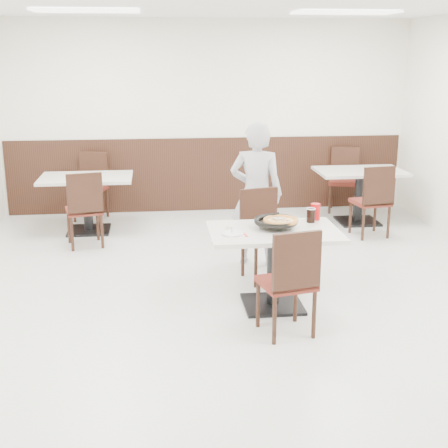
{
  "coord_description": "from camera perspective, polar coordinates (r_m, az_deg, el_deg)",
  "views": [
    {
      "loc": [
        -0.79,
        -5.73,
        2.34
      ],
      "look_at": [
        -0.18,
        -0.3,
        0.82
      ],
      "focal_mm": 50.0,
      "sensor_mm": 36.0,
      "label": 1
    }
  ],
  "objects": [
    {
      "name": "bg_chair_right_near",
      "position": [
        8.3,
        13.24,
        2.12
      ],
      "size": [
        0.48,
        0.48,
        0.95
      ],
      "primitive_type": null,
      "rotation": [
        0.0,
        0.0,
        0.15
      ],
      "color": "black",
      "rests_on": "floor"
    },
    {
      "name": "red_cup",
      "position": [
        6.14,
        8.36,
        1.13
      ],
      "size": [
        0.1,
        0.1,
        0.16
      ],
      "primitive_type": "cylinder",
      "rotation": [
        0.0,
        0.0,
        0.08
      ],
      "color": "#B5080A",
      "rests_on": "main_table"
    },
    {
      "name": "fluo_panel_c",
      "position": [
        7.58,
        -12.47,
        18.51
      ],
      "size": [
        1.2,
        0.6,
        0.02
      ],
      "primitive_type": "cube",
      "color": "white",
      "rests_on": "ceiling"
    },
    {
      "name": "pizza_server",
      "position": [
        5.81,
        4.92,
        0.53
      ],
      "size": [
        0.09,
        0.1,
        0.0
      ],
      "primitive_type": "cube",
      "rotation": [
        0.0,
        0.0,
        0.26
      ],
      "color": "silver",
      "rests_on": "pizza"
    },
    {
      "name": "diner_person",
      "position": [
        6.95,
        2.96,
        2.75
      ],
      "size": [
        0.67,
        0.53,
        1.61
      ],
      "primitive_type": "imported",
      "rotation": [
        0.0,
        0.0,
        2.86
      ],
      "color": "#ACADB1",
      "rests_on": "floor"
    },
    {
      "name": "side_plate",
      "position": [
        5.6,
        0.81,
        -0.86
      ],
      "size": [
        0.21,
        0.21,
        0.01
      ],
      "primitive_type": "cylinder",
      "rotation": [
        0.0,
        0.0,
        0.08
      ],
      "color": "silver",
      "rests_on": "napkin"
    },
    {
      "name": "wall_front",
      "position": [
        2.55,
        12.17,
        -6.47
      ],
      "size": [
        6.0,
        0.04,
        2.8
      ],
      "primitive_type": "cube",
      "color": "silver",
      "rests_on": "floor"
    },
    {
      "name": "cola_glass",
      "position": [
        6.04,
        7.94,
        0.76
      ],
      "size": [
        0.09,
        0.09,
        0.13
      ],
      "primitive_type": "cylinder",
      "rotation": [
        0.0,
        0.0,
        0.08
      ],
      "color": "black",
      "rests_on": "main_table"
    },
    {
      "name": "main_table",
      "position": [
        5.87,
        4.53,
        -4.08
      ],
      "size": [
        1.26,
        0.9,
        0.75
      ],
      "primitive_type": null,
      "rotation": [
        0.0,
        0.0,
        0.08
      ],
      "color": "beige",
      "rests_on": "floor"
    },
    {
      "name": "chair_far",
      "position": [
        6.52,
        3.8,
        -1.14
      ],
      "size": [
        0.51,
        0.51,
        0.95
      ],
      "primitive_type": null,
      "rotation": [
        0.0,
        0.0,
        3.38
      ],
      "color": "black",
      "rests_on": "floor"
    },
    {
      "name": "wall_back",
      "position": [
        9.31,
        -1.57,
        9.72
      ],
      "size": [
        6.0,
        0.04,
        2.8
      ],
      "primitive_type": "cube",
      "color": "silver",
      "rests_on": "floor"
    },
    {
      "name": "fluo_panel_d",
      "position": [
        7.88,
        11.02,
        18.45
      ],
      "size": [
        1.2,
        0.6,
        0.02
      ],
      "primitive_type": "cube",
      "color": "white",
      "rests_on": "ceiling"
    },
    {
      "name": "bg_chair_left_near",
      "position": [
        7.85,
        -12.68,
        1.39
      ],
      "size": [
        0.5,
        0.5,
        0.95
      ],
      "primitive_type": null,
      "rotation": [
        0.0,
        0.0,
        0.22
      ],
      "color": "black",
      "rests_on": "floor"
    },
    {
      "name": "trivet",
      "position": [
        5.84,
        4.84,
        -0.15
      ],
      "size": [
        0.12,
        0.12,
        0.04
      ],
      "primitive_type": "cylinder",
      "rotation": [
        0.0,
        0.0,
        0.08
      ],
      "color": "black",
      "rests_on": "main_table"
    },
    {
      "name": "chair_near",
      "position": [
        5.3,
        5.71,
        -5.15
      ],
      "size": [
        0.5,
        0.5,
        0.95
      ],
      "primitive_type": null,
      "rotation": [
        0.0,
        0.0,
        0.22
      ],
      "color": "black",
      "rests_on": "floor"
    },
    {
      "name": "bg_chair_right_far",
      "position": [
        9.51,
        10.88,
        3.93
      ],
      "size": [
        0.54,
        0.54,
        0.95
      ],
      "primitive_type": null,
      "rotation": [
        0.0,
        0.0,
        2.8
      ],
      "color": "black",
      "rests_on": "floor"
    },
    {
      "name": "bg_table_right",
      "position": [
        8.95,
        12.22,
        2.48
      ],
      "size": [
        1.29,
        0.94,
        0.75
      ],
      "primitive_type": null,
      "rotation": [
        0.0,
        0.0,
        -0.12
      ],
      "color": "beige",
      "rests_on": "floor"
    },
    {
      "name": "pizza",
      "position": [
        5.79,
        5.21,
        0.15
      ],
      "size": [
        0.31,
        0.31,
        0.02
      ],
      "primitive_type": "cylinder",
      "rotation": [
        0.0,
        0.0,
        0.08
      ],
      "color": "#CC883F",
      "rests_on": "pizza_pan"
    },
    {
      "name": "wainscot_back",
      "position": [
        9.42,
        -1.52,
        4.56
      ],
      "size": [
        5.9,
        0.03,
        1.1
      ],
      "primitive_type": "cube",
      "color": "black",
      "rests_on": "floor"
    },
    {
      "name": "pizza_pan",
      "position": [
        5.81,
        4.77,
        0.03
      ],
      "size": [
        0.37,
        0.37,
        0.01
      ],
      "primitive_type": "cylinder",
      "rotation": [
        0.0,
        0.0,
        0.08
      ],
      "color": "black",
      "rests_on": "trivet"
    },
    {
      "name": "bg_table_left",
      "position": [
        8.5,
        -12.36,
        1.79
      ],
      "size": [
        1.26,
        0.89,
        0.75
      ],
      "primitive_type": null,
      "rotation": [
        0.0,
        0.0,
        -0.08
      ],
      "color": "beige",
      "rests_on": "floor"
    },
    {
      "name": "napkin",
      "position": [
        5.6,
        1.07,
        -0.94
      ],
      "size": [
        0.2,
        0.2,
        0.0
      ],
      "primitive_type": "cube",
      "rotation": [
        0.0,
        0.0,
        0.22
      ],
      "color": "white",
      "rests_on": "main_table"
    },
    {
      "name": "fork",
      "position": [
        5.66,
        0.72,
        -0.58
      ],
      "size": [
        0.03,
        0.15,
        0.0
      ],
      "primitive_type": "cube",
      "rotation": [
        0.0,
        0.0,
        -0.13
      ],
      "color": "silver",
      "rests_on": "side_plate"
    },
    {
      "name": "bg_chair_left_far",
      "position": [
        9.08,
        -12.16,
        3.32
      ],
      "size": [
        0.52,
        0.52,
        0.95
      ],
      "primitive_type": null,
      "rotation": [
        0.0,
        0.0,
        2.86
      ],
      "color": "black",
      "rests_on": "floor"
    },
    {
      "name": "floor",
      "position": [
        6.24,
        1.3,
        -6.5
      ],
      "size": [
        7.0,
        7.0,
        0.0
      ],
      "primitive_type": "plane",
      "color": "#A9A8A4",
      "rests_on": "ground"
    }
  ]
}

